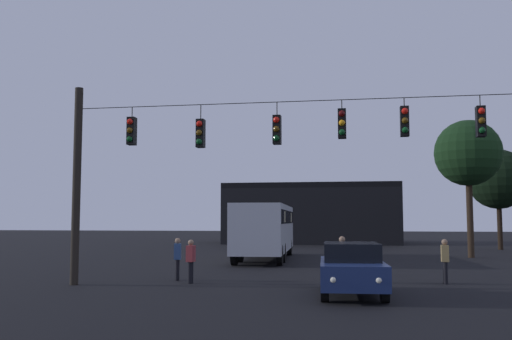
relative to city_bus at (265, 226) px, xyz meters
name	(u,v)px	position (x,y,z in m)	size (l,w,h in m)	color
ground_plane	(324,261)	(3.27, -0.81, -1.87)	(168.00, 168.00, 0.00)	black
overhead_signal_span	(303,162)	(3.25, -13.41, 2.20)	(15.93, 0.44, 6.79)	black
city_bus	(265,226)	(0.00, 0.00, 0.00)	(3.06, 11.11, 3.00)	#B7BCC6
car_near_right	(352,268)	(4.75, -14.57, -1.07)	(2.01, 4.41, 1.52)	navy
pedestrian_crossing_left	(178,257)	(-1.52, -11.47, -1.01)	(0.31, 0.40, 1.54)	black
pedestrian_crossing_center	(445,259)	(7.92, -11.04, -1.01)	(0.26, 0.37, 1.54)	black
pedestrian_crossing_right	(342,256)	(4.42, -11.19, -0.95)	(0.34, 0.42, 1.62)	black
pedestrian_near_bus	(191,259)	(-0.77, -12.32, -1.02)	(0.26, 0.37, 1.51)	black
corner_building	(313,214)	(1.07, 24.44, 0.92)	(16.13, 10.75, 5.58)	black
tree_left_silhouette	(468,154)	(11.63, 3.59, 4.26)	(3.92, 3.92, 8.13)	#2D2116
tree_behind_building	(498,179)	(15.64, 13.42, 3.37)	(4.48, 4.48, 7.49)	black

